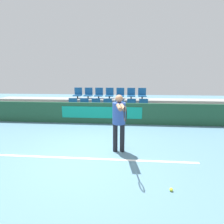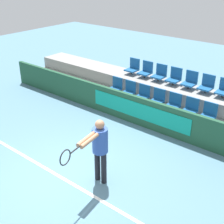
{
  "view_description": "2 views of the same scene",
  "coord_description": "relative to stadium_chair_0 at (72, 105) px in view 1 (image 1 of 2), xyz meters",
  "views": [
    {
      "loc": [
        0.92,
        -4.22,
        2.1
      ],
      "look_at": [
        0.41,
        1.79,
        0.83
      ],
      "focal_mm": 28.0,
      "sensor_mm": 36.0,
      "label": 1
    },
    {
      "loc": [
        4.64,
        -4.02,
        4.66
      ],
      "look_at": [
        -0.13,
        1.83,
        0.98
      ],
      "focal_mm": 50.0,
      "sensor_mm": 36.0,
      "label": 2
    }
  ],
  "objects": [
    {
      "name": "stadium_chair_0",
      "position": [
        0.0,
        0.0,
        0.0
      ],
      "size": [
        0.41,
        0.42,
        0.56
      ],
      "color": "#333333",
      "rests_on": "bleacher_tier_front"
    },
    {
      "name": "stadium_chair_13",
      "position": [
        3.43,
        1.02,
        0.45
      ],
      "size": [
        0.41,
        0.42,
        0.56
      ],
      "color": "#333333",
      "rests_on": "bleacher_tier_middle"
    },
    {
      "name": "ground_plane",
      "position": [
        1.71,
        -3.96,
        -0.69
      ],
      "size": [
        30.0,
        30.0,
        0.0
      ],
      "primitive_type": "plane",
      "color": "slate"
    },
    {
      "name": "stadium_chair_9",
      "position": [
        1.14,
        1.02,
        0.45
      ],
      "size": [
        0.41,
        0.42,
        0.56
      ],
      "color": "#333333",
      "rests_on": "bleacher_tier_middle"
    },
    {
      "name": "court_baseline",
      "position": [
        1.71,
        -4.1,
        -0.68
      ],
      "size": [
        5.43,
        0.08,
        0.01
      ],
      "color": "white",
      "rests_on": "ground"
    },
    {
      "name": "stadium_chair_4",
      "position": [
        2.28,
        0.0,
        0.0
      ],
      "size": [
        0.41,
        0.42,
        0.56
      ],
      "color": "#333333",
      "rests_on": "bleacher_tier_front"
    },
    {
      "name": "stadium_chair_6",
      "position": [
        3.43,
        0.0,
        0.0
      ],
      "size": [
        0.41,
        0.42,
        0.56
      ],
      "color": "#333333",
      "rests_on": "bleacher_tier_front"
    },
    {
      "name": "bleacher_tier_middle",
      "position": [
        1.71,
        0.89,
        -0.24
      ],
      "size": [
        11.99,
        1.02,
        0.89
      ],
      "color": "gray",
      "rests_on": "ground"
    },
    {
      "name": "stadium_chair_11",
      "position": [
        2.28,
        1.02,
        0.45
      ],
      "size": [
        0.41,
        0.42,
        0.56
      ],
      "color": "#333333",
      "rests_on": "bleacher_tier_middle"
    },
    {
      "name": "stadium_chair_2",
      "position": [
        1.14,
        0.0,
        0.0
      ],
      "size": [
        0.41,
        0.42,
        0.56
      ],
      "color": "#333333",
      "rests_on": "bleacher_tier_front"
    },
    {
      "name": "bleacher_tier_front",
      "position": [
        1.71,
        -0.13,
        -0.47
      ],
      "size": [
        11.99,
        1.02,
        0.45
      ],
      "color": "gray",
      "rests_on": "ground"
    },
    {
      "name": "stadium_chair_7",
      "position": [
        0.0,
        1.02,
        0.45
      ],
      "size": [
        0.41,
        0.42,
        0.56
      ],
      "color": "#333333",
      "rests_on": "bleacher_tier_middle"
    },
    {
      "name": "stadium_chair_10",
      "position": [
        1.71,
        1.02,
        0.45
      ],
      "size": [
        0.41,
        0.42,
        0.56
      ],
      "color": "#333333",
      "rests_on": "bleacher_tier_middle"
    },
    {
      "name": "tennis_player",
      "position": [
        2.44,
        -3.65,
        0.31
      ],
      "size": [
        0.39,
        1.53,
        1.6
      ],
      "rotation": [
        0.0,
        0.0,
        0.15
      ],
      "color": "black",
      "rests_on": "ground"
    },
    {
      "name": "stadium_chair_3",
      "position": [
        1.71,
        0.0,
        0.0
      ],
      "size": [
        0.41,
        0.42,
        0.56
      ],
      "color": "#333333",
      "rests_on": "bleacher_tier_front"
    },
    {
      "name": "stadium_chair_12",
      "position": [
        2.86,
        1.02,
        0.45
      ],
      "size": [
        0.41,
        0.42,
        0.56
      ],
      "color": "#333333",
      "rests_on": "bleacher_tier_middle"
    },
    {
      "name": "barrier_wall",
      "position": [
        1.71,
        -0.72,
        -0.22
      ],
      "size": [
        12.39,
        0.14,
        0.93
      ],
      "color": "#1E4C33",
      "rests_on": "ground"
    },
    {
      "name": "stadium_chair_1",
      "position": [
        0.57,
        0.0,
        0.0
      ],
      "size": [
        0.41,
        0.42,
        0.56
      ],
      "color": "#333333",
      "rests_on": "bleacher_tier_front"
    },
    {
      "name": "tennis_ball",
      "position": [
        3.48,
        -5.24,
        -0.65
      ],
      "size": [
        0.07,
        0.07,
        0.07
      ],
      "color": "#CCDB33",
      "rests_on": "ground"
    },
    {
      "name": "stadium_chair_8",
      "position": [
        0.57,
        1.02,
        0.45
      ],
      "size": [
        0.41,
        0.42,
        0.56
      ],
      "color": "#333333",
      "rests_on": "bleacher_tier_middle"
    },
    {
      "name": "stadium_chair_5",
      "position": [
        2.86,
        0.0,
        0.0
      ],
      "size": [
        0.41,
        0.42,
        0.56
      ],
      "color": "#333333",
      "rests_on": "bleacher_tier_front"
    }
  ]
}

